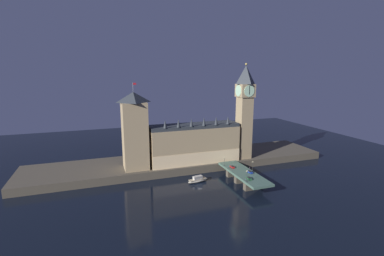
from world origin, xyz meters
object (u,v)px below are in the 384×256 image
clock_tower (245,109)px  street_lamp_mid (253,165)px  street_lamp_far (224,161)px  car_southbound_lead (250,172)px  street_lamp_near (247,175)px  victoria_tower (135,131)px  car_northbound_lead (232,167)px  car_northbound_trail (249,178)px  boat_upstream (198,180)px  pedestrian_mid_walk (250,168)px  pedestrian_far_rail (228,167)px  pedestrian_near_rail (246,180)px

clock_tower → street_lamp_mid: 45.48m
clock_tower → street_lamp_far: 42.72m
car_southbound_lead → street_lamp_near: street_lamp_near is taller
victoria_tower → street_lamp_mid: 79.58m
street_lamp_mid → car_northbound_lead: bearing=134.1°
clock_tower → car_northbound_trail: clock_tower is taller
street_lamp_near → boat_upstream: size_ratio=0.52×
street_lamp_mid → car_southbound_lead: bearing=-144.6°
pedestrian_mid_walk → boat_upstream: (-33.56, 6.63, -6.01)m
car_northbound_lead → clock_tower: bearing=46.8°
car_southbound_lead → pedestrian_far_rail: size_ratio=2.37×
pedestrian_mid_walk → street_lamp_far: 17.45m
car_northbound_lead → street_lamp_mid: size_ratio=0.58×
car_northbound_trail → car_southbound_lead: 10.86m
pedestrian_near_rail → pedestrian_far_rail: size_ratio=0.91×
street_lamp_far → car_southbound_lead: bearing=-61.0°
victoria_tower → pedestrian_near_rail: victoria_tower is taller
pedestrian_far_rail → boat_upstream: bearing=-179.9°
clock_tower → car_southbound_lead: size_ratio=15.89×
car_southbound_lead → victoria_tower: bearing=150.7°
car_northbound_trail → victoria_tower: bearing=142.4°
street_lamp_mid → boat_upstream: 36.47m
car_northbound_trail → street_lamp_mid: 15.28m
clock_tower → car_northbound_trail: (-20.08, -42.62, -34.90)m
pedestrian_near_rail → boat_upstream: bearing=133.2°
victoria_tower → boat_upstream: size_ratio=4.10×
car_northbound_lead → car_northbound_trail: 21.26m
car_northbound_lead → car_southbound_lead: size_ratio=0.89×
clock_tower → street_lamp_near: bearing=-117.1°
car_northbound_lead → street_lamp_far: (-3.43, 4.91, 3.23)m
victoria_tower → pedestrian_near_rail: (56.35, -47.59, -23.47)m
street_lamp_far → boat_upstream: size_ratio=0.45×
street_lamp_near → street_lamp_far: bearing=90.0°
car_northbound_lead → street_lamp_far: street_lamp_far is taller
car_southbound_lead → boat_upstream: (-30.53, 12.02, -5.75)m
victoria_tower → boat_upstream: 51.95m
pedestrian_mid_walk → street_lamp_far: (-12.53, 11.77, 2.96)m
pedestrian_mid_walk → boat_upstream: bearing=168.8°
clock_tower → car_northbound_lead: 45.57m
clock_tower → car_southbound_lead: clock_tower is taller
boat_upstream → pedestrian_far_rail: bearing=0.1°
street_lamp_far → pedestrian_far_rail: bearing=-85.5°
pedestrian_mid_walk → street_lamp_near: 21.96m
pedestrian_mid_walk → pedestrian_far_rail: pedestrian_far_rail is taller
street_lamp_near → pedestrian_mid_walk: bearing=54.7°
car_northbound_lead → boat_upstream: (-24.46, -0.23, -5.74)m
pedestrian_far_rail → street_lamp_far: (-0.40, 5.12, 2.93)m
clock_tower → pedestrian_mid_walk: 45.99m
street_lamp_far → boat_upstream: 23.43m
car_northbound_lead → boat_upstream: bearing=-179.5°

